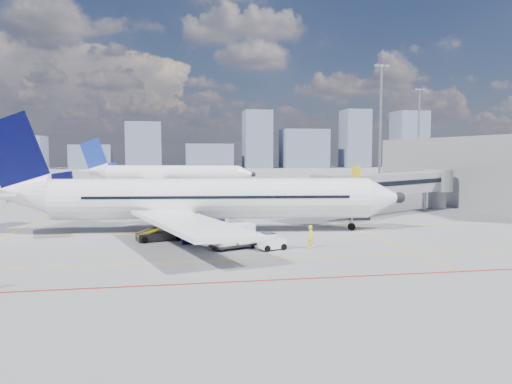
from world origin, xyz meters
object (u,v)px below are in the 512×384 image
cargo_dolly (233,236)px  ramp_worker (311,237)px  baggage_tug (271,242)px  belt_loader (161,234)px  second_aircraft (165,174)px  main_aircraft (194,199)px

cargo_dolly → ramp_worker: cargo_dolly is taller
baggage_tug → belt_loader: 10.58m
second_aircraft → baggage_tug: (8.77, -64.37, -2.54)m
main_aircraft → second_aircraft: size_ratio=1.16×
cargo_dolly → belt_loader: 7.65m
main_aircraft → belt_loader: 6.02m
second_aircraft → ramp_worker: (12.14, -64.25, -2.27)m
baggage_tug → cargo_dolly: cargo_dolly is taller
main_aircraft → ramp_worker: (9.01, -10.13, -2.26)m
baggage_tug → cargo_dolly: 3.15m
baggage_tug → ramp_worker: size_ratio=1.20×
baggage_tug → ramp_worker: bearing=-15.0°
main_aircraft → second_aircraft: (-3.14, 54.11, 0.01)m
main_aircraft → ramp_worker: main_aircraft is taller
second_aircraft → baggage_tug: bearing=-66.3°
belt_loader → ramp_worker: 13.47m
cargo_dolly → main_aircraft: bearing=83.1°
ramp_worker → baggage_tug: bearing=98.9°
main_aircraft → second_aircraft: bearing=100.1°
main_aircraft → cargo_dolly: size_ratio=10.34×
second_aircraft → ramp_worker: bearing=-63.4°
second_aircraft → belt_loader: bearing=-74.1°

